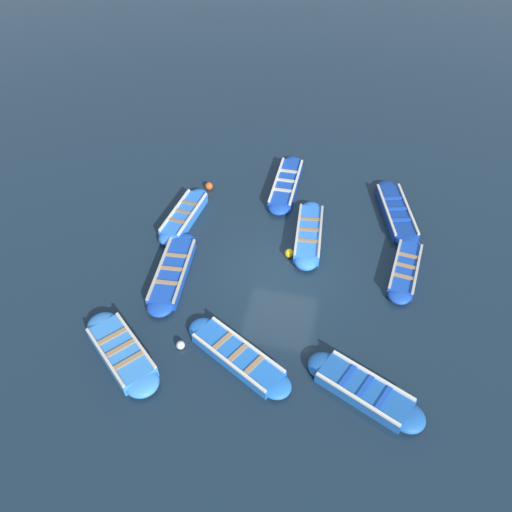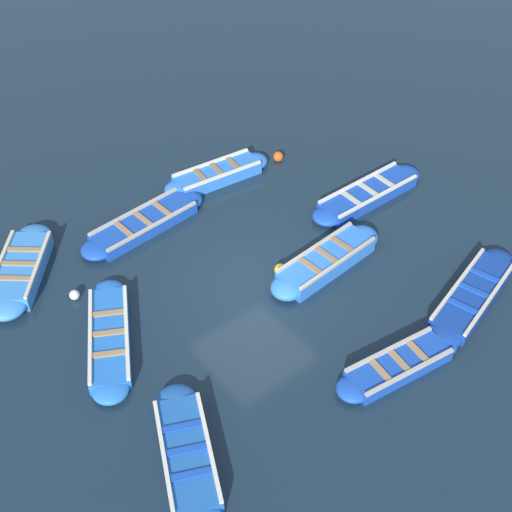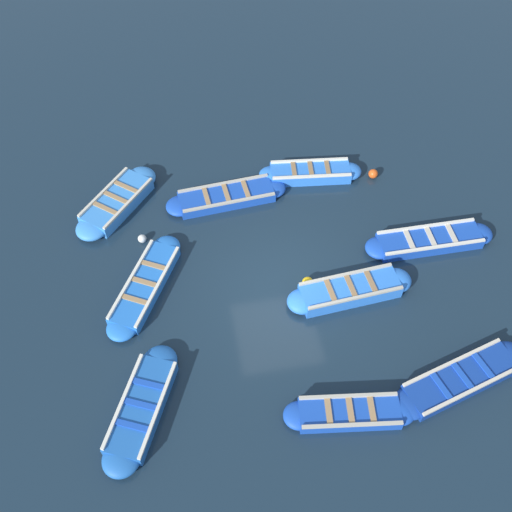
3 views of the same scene
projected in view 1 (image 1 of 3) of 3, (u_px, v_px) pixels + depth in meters
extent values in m
plane|color=#162838|center=(282.00, 272.00, 16.49)|extent=(120.00, 120.00, 0.00)
cube|color=#1947B7|center=(286.00, 184.00, 19.65)|extent=(3.00, 0.88, 0.32)
ellipsoid|color=#1947B7|center=(279.00, 208.00, 18.61)|extent=(0.83, 0.80, 0.32)
ellipsoid|color=#1947B7|center=(293.00, 163.00, 20.68)|extent=(0.83, 0.80, 0.32)
cube|color=silver|center=(296.00, 182.00, 19.45)|extent=(2.94, 0.10, 0.07)
cube|color=silver|center=(276.00, 179.00, 19.57)|extent=(2.94, 0.10, 0.07)
cube|color=beige|center=(283.00, 190.00, 19.08)|extent=(0.14, 0.76, 0.04)
cube|color=beige|center=(286.00, 180.00, 19.52)|extent=(0.14, 0.76, 0.04)
cube|color=beige|center=(289.00, 171.00, 19.96)|extent=(0.14, 0.76, 0.04)
cube|color=navy|center=(396.00, 212.00, 18.45)|extent=(3.08, 1.63, 0.30)
ellipsoid|color=navy|center=(407.00, 239.00, 17.40)|extent=(1.03, 1.02, 0.30)
ellipsoid|color=navy|center=(387.00, 188.00, 19.49)|extent=(1.03, 1.02, 0.30)
cube|color=beige|center=(408.00, 208.00, 18.33)|extent=(2.81, 0.83, 0.07)
cube|color=beige|center=(386.00, 209.00, 18.30)|extent=(2.81, 0.83, 0.07)
cube|color=#1947B7|center=(401.00, 220.00, 17.88)|extent=(0.34, 0.80, 0.04)
cube|color=#1947B7|center=(397.00, 209.00, 18.33)|extent=(0.34, 0.80, 0.04)
cube|color=#1947B7|center=(393.00, 198.00, 18.77)|extent=(0.34, 0.80, 0.04)
cube|color=#1947B7|center=(173.00, 272.00, 16.28)|extent=(2.95, 1.13, 0.30)
ellipsoid|color=#1947B7|center=(160.00, 306.00, 15.27)|extent=(0.92, 0.90, 0.30)
ellipsoid|color=#1947B7|center=(183.00, 242.00, 17.29)|extent=(0.92, 0.90, 0.30)
cube|color=#B2AD9E|center=(184.00, 270.00, 16.11)|extent=(2.83, 0.30, 0.07)
cube|color=#B2AD9E|center=(160.00, 267.00, 16.19)|extent=(2.83, 0.30, 0.07)
cube|color=#9E7A51|center=(167.00, 282.00, 15.73)|extent=(0.20, 0.81, 0.04)
cube|color=#9E7A51|center=(172.00, 269.00, 16.16)|extent=(0.20, 0.81, 0.04)
cube|color=#9E7A51|center=(177.00, 255.00, 16.59)|extent=(0.20, 0.81, 0.04)
cube|color=#3884E0|center=(122.00, 353.00, 14.02)|extent=(2.31, 2.48, 0.38)
ellipsoid|color=#3884E0|center=(142.00, 382.00, 13.35)|extent=(1.34, 1.35, 0.38)
ellipsoid|color=#3884E0|center=(103.00, 326.00, 14.69)|extent=(1.34, 1.35, 0.38)
cube|color=beige|center=(135.00, 339.00, 14.06)|extent=(1.56, 1.83, 0.07)
cube|color=beige|center=(104.00, 357.00, 13.66)|extent=(1.56, 1.83, 0.07)
cube|color=#9E7A51|center=(129.00, 360.00, 13.59)|extent=(0.78, 0.69, 0.04)
cube|color=#9E7A51|center=(120.00, 348.00, 13.87)|extent=(0.78, 0.69, 0.04)
cube|color=#9E7A51|center=(112.00, 336.00, 14.16)|extent=(0.78, 0.69, 0.04)
cube|color=blue|center=(184.00, 216.00, 18.25)|extent=(2.58, 1.08, 0.35)
ellipsoid|color=blue|center=(169.00, 238.00, 17.42)|extent=(0.83, 0.81, 0.35)
ellipsoid|color=blue|center=(198.00, 196.00, 19.09)|extent=(0.83, 0.81, 0.35)
cube|color=silver|center=(193.00, 213.00, 18.02)|extent=(2.45, 0.36, 0.07)
cube|color=silver|center=(175.00, 209.00, 18.19)|extent=(2.45, 0.36, 0.07)
cube|color=olive|center=(177.00, 221.00, 17.76)|extent=(0.22, 0.71, 0.04)
cube|color=olive|center=(184.00, 212.00, 18.12)|extent=(0.22, 0.71, 0.04)
cube|color=olive|center=(190.00, 203.00, 18.47)|extent=(0.22, 0.71, 0.04)
cube|color=#1E59AD|center=(364.00, 391.00, 13.20)|extent=(1.92, 2.67, 0.34)
ellipsoid|color=#1E59AD|center=(408.00, 418.00, 12.66)|extent=(1.18, 1.19, 0.34)
ellipsoid|color=#1E59AD|center=(324.00, 366.00, 13.74)|extent=(1.18, 1.19, 0.34)
cube|color=silver|center=(373.00, 375.00, 13.30)|extent=(1.10, 2.26, 0.07)
cube|color=silver|center=(357.00, 399.00, 12.81)|extent=(1.10, 2.26, 0.07)
cube|color=#1947B7|center=(384.00, 398.00, 12.83)|extent=(0.82, 0.48, 0.04)
cube|color=#1947B7|center=(365.00, 387.00, 13.06)|extent=(0.82, 0.48, 0.04)
cube|color=#1947B7|center=(347.00, 376.00, 13.29)|extent=(0.82, 0.48, 0.04)
cube|color=blue|center=(238.00, 356.00, 13.98)|extent=(2.14, 2.89, 0.30)
ellipsoid|color=blue|center=(276.00, 386.00, 13.32)|extent=(1.11, 1.12, 0.30)
ellipsoid|color=blue|center=(203.00, 329.00, 14.65)|extent=(1.11, 1.12, 0.30)
cube|color=silver|center=(247.00, 344.00, 14.06)|extent=(1.41, 2.45, 0.07)
cube|color=silver|center=(228.00, 362.00, 13.64)|extent=(1.41, 2.45, 0.07)
cube|color=#9E7A51|center=(254.00, 365.00, 13.58)|extent=(0.74, 0.50, 0.04)
cube|color=#9E7A51|center=(238.00, 353.00, 13.86)|extent=(0.74, 0.50, 0.04)
cube|color=#9E7A51|center=(222.00, 341.00, 14.14)|extent=(0.74, 0.50, 0.04)
cube|color=#1947B7|center=(405.00, 269.00, 16.37)|extent=(2.47, 1.11, 0.29)
ellipsoid|color=#1947B7|center=(399.00, 295.00, 15.58)|extent=(0.84, 0.82, 0.29)
ellipsoid|color=#1947B7|center=(410.00, 246.00, 17.17)|extent=(0.84, 0.82, 0.29)
cube|color=#B2AD9E|center=(417.00, 268.00, 16.16)|extent=(2.32, 0.40, 0.07)
cube|color=#B2AD9E|center=(395.00, 263.00, 16.33)|extent=(2.32, 0.40, 0.07)
cube|color=#9E7A51|center=(404.00, 277.00, 15.92)|extent=(0.23, 0.71, 0.04)
cube|color=#9E7A51|center=(406.00, 266.00, 16.26)|extent=(0.23, 0.71, 0.04)
cube|color=#9E7A51|center=(408.00, 256.00, 16.59)|extent=(0.23, 0.71, 0.04)
cube|color=blue|center=(309.00, 234.00, 17.52)|extent=(2.76, 1.07, 0.40)
ellipsoid|color=blue|center=(306.00, 261.00, 16.57)|extent=(0.88, 0.86, 0.40)
ellipsoid|color=blue|center=(311.00, 210.00, 18.46)|extent=(0.88, 0.86, 0.40)
cube|color=#B2AD9E|center=(321.00, 230.00, 17.31)|extent=(2.64, 0.28, 0.07)
cube|color=#B2AD9E|center=(298.00, 228.00, 17.39)|extent=(2.64, 0.28, 0.07)
cube|color=olive|center=(308.00, 241.00, 16.96)|extent=(0.20, 0.77, 0.04)
cube|color=olive|center=(309.00, 230.00, 17.36)|extent=(0.20, 0.77, 0.04)
cube|color=olive|center=(310.00, 219.00, 17.77)|extent=(0.20, 0.77, 0.04)
sphere|color=silver|center=(181.00, 345.00, 14.28)|extent=(0.25, 0.25, 0.25)
sphere|color=#E05119|center=(209.00, 186.00, 19.58)|extent=(0.30, 0.30, 0.30)
sphere|color=#EAB214|center=(289.00, 253.00, 16.90)|extent=(0.31, 0.31, 0.31)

